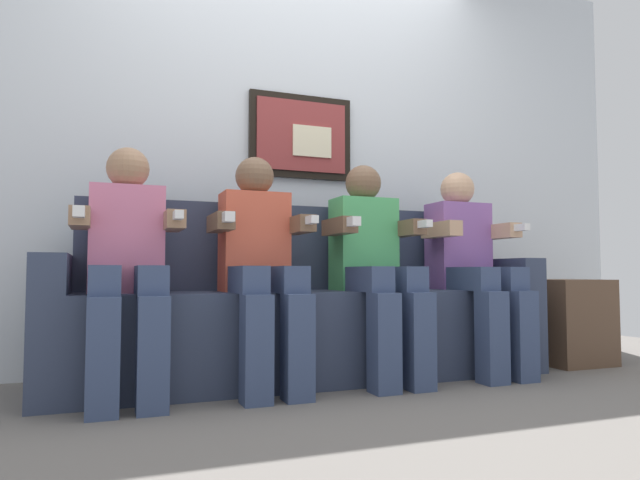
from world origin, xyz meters
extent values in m
plane|color=#66605B|center=(0.00, 0.00, 0.00)|extent=(6.39, 6.39, 0.00)
cube|color=silver|center=(0.00, 0.77, 1.30)|extent=(4.91, 0.05, 2.60)
cube|color=black|center=(0.10, 0.72, 1.35)|extent=(0.63, 0.03, 0.50)
cube|color=maroon|center=(0.10, 0.71, 1.35)|extent=(0.55, 0.02, 0.42)
cube|color=beige|center=(0.16, 0.70, 1.32)|extent=(0.24, 0.02, 0.18)
cube|color=#333D56|center=(0.00, 0.29, 0.23)|extent=(2.23, 0.58, 0.45)
cube|color=#333D56|center=(0.00, 0.51, 0.68)|extent=(2.23, 0.14, 0.45)
cube|color=#333D56|center=(-1.19, 0.29, 0.31)|extent=(0.14, 0.58, 0.62)
cube|color=#333D56|center=(1.19, 0.29, 0.31)|extent=(0.14, 0.58, 0.62)
cube|color=pink|center=(-0.89, 0.28, 0.69)|extent=(0.32, 0.20, 0.48)
sphere|color=#9E7556|center=(-0.89, 0.28, 1.02)|extent=(0.19, 0.19, 0.19)
cube|color=#38476B|center=(-0.98, 0.08, 0.51)|extent=(0.12, 0.40, 0.12)
cube|color=#38476B|center=(-0.80, 0.08, 0.51)|extent=(0.12, 0.40, 0.12)
cube|color=#38476B|center=(-0.98, -0.12, 0.23)|extent=(0.12, 0.12, 0.45)
cube|color=#38476B|center=(-0.80, -0.12, 0.23)|extent=(0.12, 0.12, 0.45)
cube|color=#9E7556|center=(-1.08, 0.16, 0.77)|extent=(0.08, 0.28, 0.08)
cube|color=#9E7556|center=(-0.70, 0.16, 0.77)|extent=(0.08, 0.28, 0.08)
cube|color=white|center=(-0.70, 0.00, 0.78)|extent=(0.04, 0.13, 0.04)
cube|color=white|center=(-1.08, 0.00, 0.78)|extent=(0.04, 0.10, 0.04)
cube|color=#D8593F|center=(-0.30, 0.28, 0.69)|extent=(0.32, 0.20, 0.48)
sphere|color=brown|center=(-0.30, 0.28, 1.02)|extent=(0.19, 0.19, 0.19)
cube|color=#38476B|center=(-0.39, 0.08, 0.51)|extent=(0.12, 0.40, 0.12)
cube|color=#38476B|center=(-0.21, 0.08, 0.51)|extent=(0.12, 0.40, 0.12)
cube|color=#38476B|center=(-0.39, -0.12, 0.23)|extent=(0.12, 0.12, 0.45)
cube|color=#38476B|center=(-0.21, -0.12, 0.23)|extent=(0.12, 0.12, 0.45)
cube|color=brown|center=(-0.49, 0.16, 0.77)|extent=(0.08, 0.28, 0.08)
cube|color=brown|center=(-0.11, 0.16, 0.77)|extent=(0.08, 0.28, 0.08)
cube|color=white|center=(-0.11, 0.00, 0.78)|extent=(0.04, 0.13, 0.04)
cube|color=white|center=(-0.49, 0.00, 0.78)|extent=(0.04, 0.10, 0.04)
cube|color=#4CB266|center=(0.30, 0.28, 0.69)|extent=(0.32, 0.20, 0.48)
sphere|color=brown|center=(0.30, 0.28, 1.02)|extent=(0.19, 0.19, 0.19)
cube|color=#38476B|center=(0.21, 0.08, 0.51)|extent=(0.12, 0.40, 0.12)
cube|color=#38476B|center=(0.39, 0.08, 0.51)|extent=(0.12, 0.40, 0.12)
cube|color=#38476B|center=(0.21, -0.12, 0.23)|extent=(0.12, 0.12, 0.45)
cube|color=#38476B|center=(0.39, -0.12, 0.23)|extent=(0.12, 0.12, 0.45)
cube|color=brown|center=(0.11, 0.16, 0.77)|extent=(0.08, 0.28, 0.08)
cube|color=brown|center=(0.49, 0.16, 0.77)|extent=(0.08, 0.28, 0.08)
cube|color=white|center=(0.49, 0.00, 0.78)|extent=(0.04, 0.13, 0.04)
cube|color=white|center=(0.11, 0.00, 0.78)|extent=(0.04, 0.10, 0.04)
cube|color=#8C59A5|center=(0.89, 0.28, 0.69)|extent=(0.32, 0.20, 0.48)
sphere|color=tan|center=(0.89, 0.28, 1.02)|extent=(0.19, 0.19, 0.19)
cube|color=#38476B|center=(0.80, 0.08, 0.51)|extent=(0.12, 0.40, 0.12)
cube|color=#38476B|center=(0.98, 0.08, 0.51)|extent=(0.12, 0.40, 0.12)
cube|color=#38476B|center=(0.80, -0.12, 0.23)|extent=(0.12, 0.12, 0.45)
cube|color=#38476B|center=(0.98, -0.12, 0.23)|extent=(0.12, 0.12, 0.45)
cube|color=tan|center=(0.70, 0.16, 0.77)|extent=(0.08, 0.28, 0.08)
cube|color=tan|center=(1.08, 0.16, 0.77)|extent=(0.08, 0.28, 0.08)
cube|color=white|center=(1.08, 0.00, 0.78)|extent=(0.04, 0.13, 0.04)
cube|color=brown|center=(1.61, 0.22, 0.25)|extent=(0.40, 0.40, 0.50)
camera|label=1|loc=(-0.98, -2.41, 0.54)|focal=31.63mm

